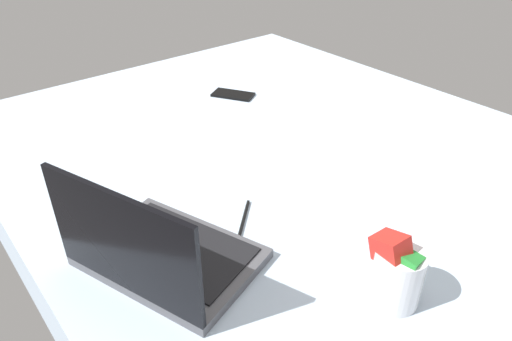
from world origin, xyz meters
TOP-DOWN VIEW (x-y plane):
  - bed_mattress at (0.00, 0.00)cm, footprint 180.00×140.00cm
  - laptop at (-15.51, 50.01)cm, footprint 38.67×32.45cm
  - snack_cup at (-48.22, 21.52)cm, footprint 9.49×9.54cm
  - cell_phone at (42.85, -11.26)cm, footprint 15.51×13.02cm
  - charger_cable at (-14.70, 29.59)cm, footprint 11.92×12.95cm

SIDE VIEW (x-z plane):
  - bed_mattress at x=0.00cm, z-range 0.00..18.00cm
  - charger_cable at x=-14.70cm, z-range 18.00..18.60cm
  - cell_phone at x=42.85cm, z-range 18.00..18.80cm
  - laptop at x=-15.51cm, z-range 10.91..33.91cm
  - snack_cup at x=-48.22cm, z-range 16.94..31.63cm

